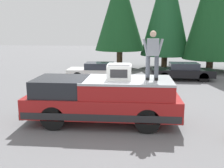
# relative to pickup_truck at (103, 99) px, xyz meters

# --- Properties ---
(ground_plane) EXTENTS (90.00, 90.00, 0.00)m
(ground_plane) POSITION_rel_pickup_truck_xyz_m (0.04, -0.26, -0.87)
(ground_plane) COLOR slate
(pickup_truck) EXTENTS (2.01, 5.54, 1.65)m
(pickup_truck) POSITION_rel_pickup_truck_xyz_m (0.00, 0.00, 0.00)
(pickup_truck) COLOR maroon
(pickup_truck) RESTS_ON ground
(compressor_unit) EXTENTS (0.65, 0.84, 0.56)m
(compressor_unit) POSITION_rel_pickup_truck_xyz_m (-0.12, -0.60, 1.05)
(compressor_unit) COLOR white
(compressor_unit) RESTS_ON pickup_truck
(person_on_truck_bed) EXTENTS (0.29, 0.72, 1.69)m
(person_on_truck_bed) POSITION_rel_pickup_truck_xyz_m (-0.04, -1.74, 1.68)
(person_on_truck_bed) COLOR #4C515B
(person_on_truck_bed) RESTS_ON pickup_truck
(parked_car_black) EXTENTS (1.64, 4.10, 1.16)m
(parked_car_black) POSITION_rel_pickup_truck_xyz_m (8.71, -4.38, -0.29)
(parked_car_black) COLOR black
(parked_car_black) RESTS_ON ground
(parked_car_white) EXTENTS (1.64, 4.10, 1.16)m
(parked_car_white) POSITION_rel_pickup_truck_xyz_m (8.32, 1.32, -0.29)
(parked_car_white) COLOR white
(parked_car_white) RESTS_ON ground
(conifer_left) EXTENTS (4.50, 4.50, 9.92)m
(conifer_left) POSITION_rel_pickup_truck_xyz_m (12.72, -7.27, 4.59)
(conifer_left) COLOR #4C3826
(conifer_left) RESTS_ON ground
(conifer_center_left) EXTENTS (4.25, 4.25, 9.46)m
(conifer_center_left) POSITION_rel_pickup_truck_xyz_m (14.17, -3.75, 4.42)
(conifer_center_left) COLOR #4C3826
(conifer_center_left) RESTS_ON ground
(conifer_center_right) EXTENTS (4.23, 4.23, 8.36)m
(conifer_center_right) POSITION_rel_pickup_truck_xyz_m (13.63, 0.19, 4.10)
(conifer_center_right) COLOR #4C3826
(conifer_center_right) RESTS_ON ground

